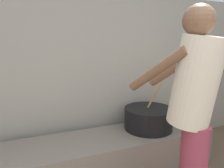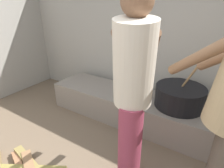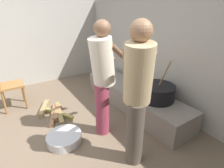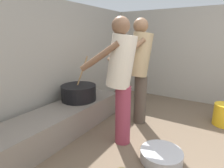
# 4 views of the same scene
# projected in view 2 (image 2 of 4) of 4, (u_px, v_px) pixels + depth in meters

# --- Properties ---
(block_enclosure_rear) EXTENTS (5.19, 0.20, 1.96)m
(block_enclosure_rear) POSITION_uv_depth(u_px,v_px,m) (167.00, 45.00, 2.47)
(block_enclosure_rear) COLOR #9E998E
(block_enclosure_rear) RESTS_ON ground_plane
(hearth_ledge) EXTENTS (2.43, 0.60, 0.38)m
(hearth_ledge) POSITION_uv_depth(u_px,v_px,m) (134.00, 108.00, 2.48)
(hearth_ledge) COLOR slate
(hearth_ledge) RESTS_ON ground_plane
(cooking_pot_main) EXTENTS (0.56, 0.56, 0.70)m
(cooking_pot_main) POSITION_uv_depth(u_px,v_px,m) (180.00, 96.00, 2.12)
(cooking_pot_main) COLOR black
(cooking_pot_main) RESTS_ON hearth_ledge
(cook_in_cream_shirt) EXTENTS (0.55, 0.74, 1.62)m
(cook_in_cream_shirt) POSITION_uv_depth(u_px,v_px,m) (133.00, 86.00, 1.36)
(cook_in_cream_shirt) COLOR #8C3347
(cook_in_cream_shirt) RESTS_ON ground_plane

